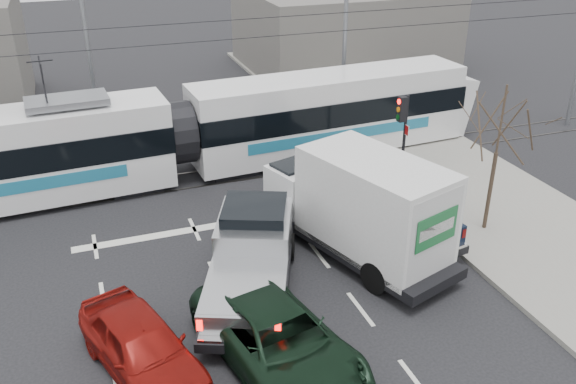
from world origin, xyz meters
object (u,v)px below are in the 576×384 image
object	(u,v)px
bare_tree	(500,126)
silver_pickup	(253,253)
box_truck	(360,207)
red_car	(142,346)
street_lamp_near	(342,20)
tram	(179,134)
navy_pickup	(386,204)
street_lamp_far	(81,29)
traffic_signal	(403,122)
green_car	(278,340)

from	to	relation	value
bare_tree	silver_pickup	xyz separation A→B (m)	(-8.37, -0.41, -2.66)
box_truck	red_car	world-z (taller)	box_truck
street_lamp_near	tram	world-z (taller)	street_lamp_near
navy_pickup	red_car	size ratio (longest dim) A/B	1.23
navy_pickup	street_lamp_far	bearing A→B (deg)	114.71
silver_pickup	red_car	xyz separation A→B (m)	(-3.52, -2.49, -0.37)
bare_tree	traffic_signal	bearing A→B (deg)	105.76
traffic_signal	navy_pickup	xyz separation A→B (m)	(-2.12, -2.91, -1.66)
street_lamp_near	traffic_signal	bearing A→B (deg)	-96.41
red_car	street_lamp_near	bearing A→B (deg)	33.15
bare_tree	traffic_signal	world-z (taller)	bare_tree
navy_pickup	traffic_signal	bearing A→B (deg)	44.10
silver_pickup	green_car	xyz separation A→B (m)	(-0.40, -3.39, -0.36)
traffic_signal	street_lamp_far	world-z (taller)	street_lamp_far
traffic_signal	street_lamp_near	world-z (taller)	street_lamp_near
silver_pickup	street_lamp_far	bearing A→B (deg)	126.64
bare_tree	street_lamp_far	bearing A→B (deg)	131.12
bare_tree	silver_pickup	size ratio (longest dim) A/B	0.76
tram	box_truck	xyz separation A→B (m)	(4.13, -7.76, -0.15)
bare_tree	red_car	distance (m)	12.61
traffic_signal	box_truck	world-z (taller)	traffic_signal
green_car	navy_pickup	bearing A→B (deg)	29.34
green_car	street_lamp_near	bearing A→B (deg)	48.79
navy_pickup	bare_tree	bearing A→B (deg)	-28.31
street_lamp_near	silver_pickup	size ratio (longest dim) A/B	1.37
traffic_signal	street_lamp_far	bearing A→B (deg)	138.28
bare_tree	traffic_signal	xyz separation A→B (m)	(-1.13, 4.00, -1.05)
street_lamp_near	navy_pickup	world-z (taller)	street_lamp_near
green_car	bare_tree	bearing A→B (deg)	11.24
traffic_signal	navy_pickup	world-z (taller)	traffic_signal
street_lamp_far	navy_pickup	size ratio (longest dim) A/B	1.65
traffic_signal	bare_tree	bearing A→B (deg)	-74.24
tram	traffic_signal	bearing A→B (deg)	-30.47
street_lamp_far	box_truck	world-z (taller)	street_lamp_far
silver_pickup	tram	bearing A→B (deg)	116.08
box_truck	tram	bearing A→B (deg)	99.95
street_lamp_near	tram	bearing A→B (deg)	-157.35
street_lamp_far	navy_pickup	distance (m)	15.59
silver_pickup	box_truck	xyz separation A→B (m)	(3.65, 0.58, 0.57)
traffic_signal	green_car	xyz separation A→B (m)	(-7.64, -7.80, -1.98)
bare_tree	street_lamp_far	distance (m)	17.97
green_car	box_truck	bearing A→B (deg)	32.21
tram	green_car	xyz separation A→B (m)	(0.07, -11.73, -1.09)
street_lamp_far	silver_pickup	xyz separation A→B (m)	(3.41, -13.91, -3.98)
box_truck	red_car	distance (m)	7.86
street_lamp_near	box_truck	size ratio (longest dim) A/B	1.24
street_lamp_near	street_lamp_far	size ratio (longest dim) A/B	1.00
tram	box_truck	distance (m)	8.79
silver_pickup	green_car	world-z (taller)	silver_pickup
traffic_signal	street_lamp_far	xyz separation A→B (m)	(-10.66, 9.50, 2.37)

